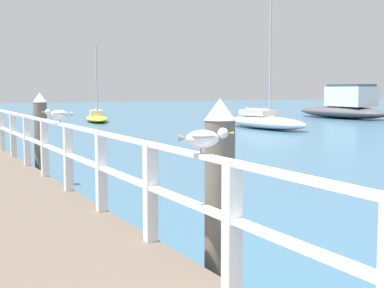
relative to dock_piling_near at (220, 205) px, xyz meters
The scene contains 8 objects.
pier_railing 10.15m from the dock_piling_near, 92.15° to the left, with size 0.12×25.19×1.02m.
dock_piling_near is the anchor object (origin of this frame).
dock_piling_far 7.47m from the dock_piling_near, 90.00° to the left, with size 0.29×0.29×2.00m.
seagull_foreground 0.85m from the dock_piling_near, 135.90° to the right, with size 0.47×0.24×0.21m.
seagull_background 4.44m from the dock_piling_near, 95.08° to the left, with size 0.48×0.21×0.21m.
boat_1 30.16m from the dock_piling_near, 74.24° to the left, with size 2.34×4.81×4.68m.
boat_2 35.04m from the dock_piling_near, 45.01° to the left, with size 2.98×8.43×2.36m.
boat_4 23.74m from the dock_piling_near, 53.72° to the left, with size 1.89×6.13×7.49m.
Camera 1 is at (-0.75, -1.14, 2.09)m, focal length 51.53 mm.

